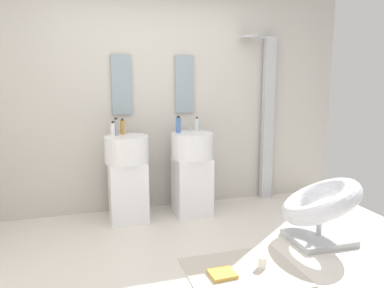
# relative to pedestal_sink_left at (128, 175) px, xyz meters

# --- Properties ---
(ground_plane) EXTENTS (4.80, 3.60, 0.04)m
(ground_plane) POSITION_rel_pedestal_sink_left_xyz_m (0.37, -1.27, -0.53)
(ground_plane) COLOR silver
(rear_partition) EXTENTS (4.80, 0.10, 2.60)m
(rear_partition) POSITION_rel_pedestal_sink_left_xyz_m (0.37, 0.38, 0.79)
(rear_partition) COLOR beige
(rear_partition) RESTS_ON ground_plane
(pedestal_sink_left) EXTENTS (0.47, 0.47, 1.04)m
(pedestal_sink_left) POSITION_rel_pedestal_sink_left_xyz_m (0.00, 0.00, 0.00)
(pedestal_sink_left) COLOR white
(pedestal_sink_left) RESTS_ON ground_plane
(pedestal_sink_right) EXTENTS (0.47, 0.47, 1.04)m
(pedestal_sink_right) POSITION_rel_pedestal_sink_left_xyz_m (0.74, 0.00, 0.00)
(pedestal_sink_right) COLOR white
(pedestal_sink_right) RESTS_ON ground_plane
(vanity_mirror_left) EXTENTS (0.22, 0.03, 0.66)m
(vanity_mirror_left) POSITION_rel_pedestal_sink_left_xyz_m (0.00, 0.31, 0.97)
(vanity_mirror_left) COLOR #8C9EA8
(vanity_mirror_right) EXTENTS (0.22, 0.03, 0.66)m
(vanity_mirror_right) POSITION_rel_pedestal_sink_left_xyz_m (0.74, 0.31, 0.97)
(vanity_mirror_right) COLOR #8C9EA8
(shower_column) EXTENTS (0.49, 0.24, 2.05)m
(shower_column) POSITION_rel_pedestal_sink_left_xyz_m (1.80, 0.26, 0.57)
(shower_column) COLOR #B7BABF
(shower_column) RESTS_ON ground_plane
(lounge_chair) EXTENTS (1.06, 1.06, 0.65)m
(lounge_chair) POSITION_rel_pedestal_sink_left_xyz_m (1.69, -1.08, -0.16)
(lounge_chair) COLOR #B7BABF
(lounge_chair) RESTS_ON ground_plane
(area_rug) EXTENTS (0.91, 0.73, 0.01)m
(area_rug) POSITION_rel_pedestal_sink_left_xyz_m (0.74, -1.43, -0.50)
(area_rug) COLOR beige
(area_rug) RESTS_ON ground_plane
(magazine_ochre) EXTENTS (0.21, 0.19, 0.03)m
(magazine_ochre) POSITION_rel_pedestal_sink_left_xyz_m (0.55, -1.44, -0.48)
(magazine_ochre) COLOR gold
(magazine_ochre) RESTS_ON area_rug
(coffee_mug) EXTENTS (0.07, 0.07, 0.10)m
(coffee_mug) POSITION_rel_pedestal_sink_left_xyz_m (0.91, -1.42, -0.45)
(coffee_mug) COLOR white
(coffee_mug) RESTS_ON area_rug
(soap_bottle_grey) EXTENTS (0.05, 0.05, 0.19)m
(soap_bottle_grey) POSITION_rel_pedestal_sink_left_xyz_m (-0.10, 0.07, 0.52)
(soap_bottle_grey) COLOR #99999E
(soap_bottle_grey) RESTS_ON pedestal_sink_left
(soap_bottle_blue) EXTENTS (0.06, 0.06, 0.19)m
(soap_bottle_blue) POSITION_rel_pedestal_sink_left_xyz_m (0.59, 0.06, 0.52)
(soap_bottle_blue) COLOR #4C72B7
(soap_bottle_blue) RESTS_ON pedestal_sink_right
(soap_bottle_amber) EXTENTS (0.05, 0.05, 0.17)m
(soap_bottle_amber) POSITION_rel_pedestal_sink_left_xyz_m (-0.02, 0.13, 0.51)
(soap_bottle_amber) COLOR #C68C38
(soap_bottle_amber) RESTS_ON pedestal_sink_left
(soap_bottle_clear) EXTENTS (0.04, 0.04, 0.17)m
(soap_bottle_clear) POSITION_rel_pedestal_sink_left_xyz_m (0.83, 0.12, 0.51)
(soap_bottle_clear) COLOR silver
(soap_bottle_clear) RESTS_ON pedestal_sink_right
(soap_bottle_white) EXTENTS (0.04, 0.04, 0.16)m
(soap_bottle_white) POSITION_rel_pedestal_sink_left_xyz_m (-0.14, 0.04, 0.51)
(soap_bottle_white) COLOR white
(soap_bottle_white) RESTS_ON pedestal_sink_left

